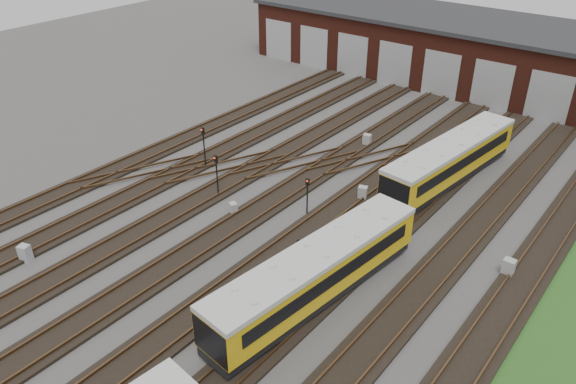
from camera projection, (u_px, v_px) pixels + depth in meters
The scene contains 13 objects.
ground at pixel (199, 279), 30.66m from camera, with size 120.00×120.00×0.00m, color #413F3D.
track_network at pixel (205, 271), 31.09m from camera, with size 30.40×70.00×0.33m.
maintenance_shed at pixel (486, 54), 56.17m from camera, with size 51.00×12.50×6.35m.
metro_train at pixel (316, 273), 28.26m from camera, with size 3.96×45.77×2.81m.
signal_mast_0 at pixel (204, 143), 40.82m from camera, with size 0.28×0.26×3.28m.
signal_mast_1 at pixel (307, 192), 35.32m from camera, with size 0.26×0.24×2.72m.
signal_mast_2 at pixel (217, 171), 37.28m from camera, with size 0.27×0.25×3.11m.
signal_mast_3 at pixel (299, 256), 29.39m from camera, with size 0.26×0.24×2.82m.
relay_cabinet_0 at pixel (25, 253), 31.82m from camera, with size 0.61×0.51×1.02m, color #A8AAAD.
relay_cabinet_1 at pixel (367, 140), 44.96m from camera, with size 0.59×0.50×0.99m, color #A8AAAD.
relay_cabinet_2 at pixel (233, 209), 36.09m from camera, with size 0.51×0.43×0.85m, color #A8AAAD.
relay_cabinet_3 at pixel (363, 193), 37.69m from camera, with size 0.59×0.49×0.98m, color #A8AAAD.
relay_cabinet_4 at pixel (508, 268), 30.67m from camera, with size 0.63×0.52×1.04m, color #A8AAAD.
Camera 1 is at (18.72, -15.92, 19.54)m, focal length 35.00 mm.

